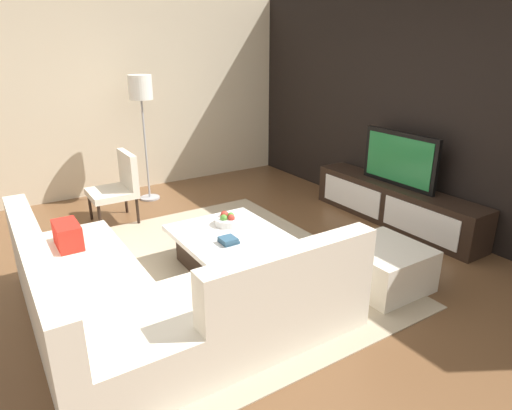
{
  "coord_description": "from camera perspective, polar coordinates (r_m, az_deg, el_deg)",
  "views": [
    {
      "loc": [
        3.41,
        -1.83,
        2.14
      ],
      "look_at": [
        -0.31,
        0.56,
        0.51
      ],
      "focal_mm": 31.09,
      "sensor_mm": 36.0,
      "label": 1
    }
  ],
  "objects": [
    {
      "name": "sectional_couch",
      "position": [
        3.58,
        -13.04,
        -11.54
      ],
      "size": [
        2.33,
        2.27,
        0.84
      ],
      "color": "beige",
      "rests_on": "ground"
    },
    {
      "name": "media_console",
      "position": [
        5.75,
        17.36,
        0.08
      ],
      "size": [
        2.35,
        0.43,
        0.5
      ],
      "color": "black",
      "rests_on": "ground"
    },
    {
      "name": "ground_plane",
      "position": [
        4.42,
        -3.97,
        -8.77
      ],
      "size": [
        14.0,
        14.0,
        0.0
      ],
      "primitive_type": "plane",
      "color": "brown"
    },
    {
      "name": "coffee_table",
      "position": [
        4.45,
        -3.53,
        -5.64
      ],
      "size": [
        1.05,
        0.97,
        0.38
      ],
      "color": "black",
      "rests_on": "ground"
    },
    {
      "name": "feature_wall_back",
      "position": [
        5.72,
        20.6,
        11.54
      ],
      "size": [
        6.4,
        0.12,
        2.8
      ],
      "primitive_type": "cube",
      "color": "black",
      "rests_on": "ground"
    },
    {
      "name": "television",
      "position": [
        5.59,
        17.97,
        5.63
      ],
      "size": [
        1.05,
        0.06,
        0.65
      ],
      "color": "black",
      "rests_on": "media_console"
    },
    {
      "name": "fruit_bowl",
      "position": [
        4.55,
        -3.63,
        -1.94
      ],
      "size": [
        0.28,
        0.28,
        0.13
      ],
      "color": "silver",
      "rests_on": "coffee_table"
    },
    {
      "name": "floor_lamp",
      "position": [
        6.31,
        -14.59,
        13.46
      ],
      "size": [
        0.32,
        0.32,
        1.73
      ],
      "color": "#A5A5AA",
      "rests_on": "ground"
    },
    {
      "name": "area_rug",
      "position": [
        4.5,
        -4.59,
        -8.19
      ],
      "size": [
        3.32,
        2.62,
        0.01
      ],
      "primitive_type": "cube",
      "color": "tan",
      "rests_on": "ground"
    },
    {
      "name": "ottoman",
      "position": [
        4.28,
        16.09,
        -7.63
      ],
      "size": [
        0.7,
        0.7,
        0.4
      ],
      "primitive_type": "cube",
      "color": "beige",
      "rests_on": "ground"
    },
    {
      "name": "accent_chair_near",
      "position": [
        5.77,
        -17.23,
        2.65
      ],
      "size": [
        0.55,
        0.54,
        0.87
      ],
      "rotation": [
        0.0,
        0.0,
        -0.19
      ],
      "color": "black",
      "rests_on": "ground"
    },
    {
      "name": "side_wall_left",
      "position": [
        6.95,
        -15.96,
        13.38
      ],
      "size": [
        0.12,
        5.2,
        2.8
      ],
      "primitive_type": "cube",
      "color": "beige",
      "rests_on": "ground"
    },
    {
      "name": "book_stack",
      "position": [
        4.14,
        -3.58,
        -4.56
      ],
      "size": [
        0.17,
        0.16,
        0.06
      ],
      "color": "#2D516B",
      "rests_on": "coffee_table"
    }
  ]
}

